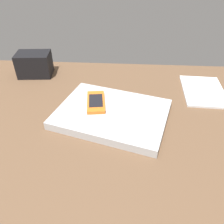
{
  "coord_description": "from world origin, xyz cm",
  "views": [
    {
      "loc": [
        11.81,
        -55.61,
        47.24
      ],
      "look_at": [
        8.07,
        0.74,
        5.0
      ],
      "focal_mm": 36.69,
      "sensor_mm": 36.0,
      "label": 1
    }
  ],
  "objects_px": {
    "notepad": "(203,91)",
    "cell_phone_on_laptop": "(96,102)",
    "laptop_closed": "(112,114)",
    "desk_organizer": "(34,64)"
  },
  "relations": [
    {
      "from": "notepad",
      "to": "cell_phone_on_laptop",
      "type": "bearing_deg",
      "value": -157.44
    },
    {
      "from": "laptop_closed",
      "to": "cell_phone_on_laptop",
      "type": "xyz_separation_m",
      "value": [
        -0.05,
        0.04,
        0.02
      ]
    },
    {
      "from": "cell_phone_on_laptop",
      "to": "notepad",
      "type": "distance_m",
      "value": 0.4
    },
    {
      "from": "laptop_closed",
      "to": "cell_phone_on_laptop",
      "type": "relative_size",
      "value": 2.65
    },
    {
      "from": "laptop_closed",
      "to": "notepad",
      "type": "xyz_separation_m",
      "value": [
        0.32,
        0.17,
        -0.01
      ]
    },
    {
      "from": "desk_organizer",
      "to": "notepad",
      "type": "height_order",
      "value": "desk_organizer"
    },
    {
      "from": "laptop_closed",
      "to": "desk_organizer",
      "type": "bearing_deg",
      "value": 157.46
    },
    {
      "from": "desk_organizer",
      "to": "notepad",
      "type": "bearing_deg",
      "value": -13.41
    },
    {
      "from": "cell_phone_on_laptop",
      "to": "laptop_closed",
      "type": "bearing_deg",
      "value": -33.26
    },
    {
      "from": "cell_phone_on_laptop",
      "to": "desk_organizer",
      "type": "xyz_separation_m",
      "value": [
        -0.28,
        0.23,
        0.02
      ]
    }
  ]
}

